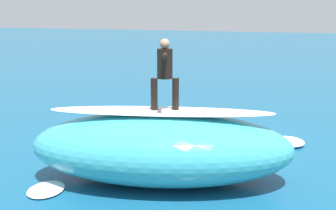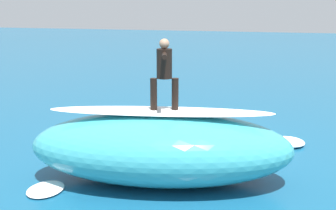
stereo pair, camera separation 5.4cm
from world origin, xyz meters
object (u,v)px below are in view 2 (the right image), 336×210
(surfboard_riding, at_px, (164,111))
(surfer_riding, at_px, (164,69))
(surfer_paddling, at_px, (169,119))
(surfboard_paddling, at_px, (170,126))

(surfboard_riding, height_order, surfer_riding, surfer_riding)
(surfer_riding, height_order, surfer_paddling, surfer_riding)
(surfer_paddling, bearing_deg, surfboard_paddling, -0.00)
(surfer_riding, relative_size, surfer_paddling, 0.98)
(surfboard_riding, relative_size, surfboard_paddling, 0.85)
(surfboard_paddling, xyz_separation_m, surfer_paddling, (0.08, -0.12, 0.19))
(surfboard_riding, bearing_deg, surfer_riding, -95.00)
(surfboard_riding, distance_m, surfer_riding, 0.97)
(surfboard_paddling, bearing_deg, surfer_paddling, 180.00)
(surfboard_riding, bearing_deg, surfboard_paddling, -92.82)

